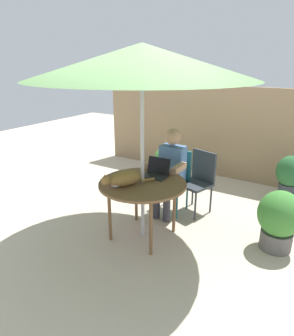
# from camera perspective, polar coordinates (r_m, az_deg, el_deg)

# --- Properties ---
(ground_plane) EXTENTS (14.00, 14.00, 0.00)m
(ground_plane) POSITION_cam_1_polar(r_m,az_deg,el_deg) (3.89, -0.79, -12.65)
(ground_plane) COLOR beige
(fence_back) EXTENTS (4.72, 0.08, 1.67)m
(fence_back) POSITION_cam_1_polar(r_m,az_deg,el_deg) (5.76, 13.03, 6.69)
(fence_back) COLOR #937756
(fence_back) RESTS_ON ground
(patio_table) EXTENTS (1.05, 1.05, 0.72)m
(patio_table) POSITION_cam_1_polar(r_m,az_deg,el_deg) (3.58, -0.84, -3.60)
(patio_table) COLOR brown
(patio_table) RESTS_ON ground
(patio_umbrella) EXTENTS (2.44, 2.44, 2.26)m
(patio_umbrella) POSITION_cam_1_polar(r_m,az_deg,el_deg) (3.29, -0.97, 19.56)
(patio_umbrella) COLOR #B7B7BC
(patio_umbrella) RESTS_ON ground
(chair_occupied) EXTENTS (0.40, 0.40, 0.89)m
(chair_occupied) POSITION_cam_1_polar(r_m,az_deg,el_deg) (4.34, 5.29, -1.49)
(chair_occupied) COLOR #1E606B
(chair_occupied) RESTS_ON ground
(chair_empty) EXTENTS (0.50, 0.50, 0.89)m
(chair_empty) POSITION_cam_1_polar(r_m,az_deg,el_deg) (4.34, 9.86, -1.70)
(chair_empty) COLOR #33383F
(chair_empty) RESTS_ON ground
(person_seated) EXTENTS (0.48, 0.48, 1.23)m
(person_seated) POSITION_cam_1_polar(r_m,az_deg,el_deg) (4.14, 4.39, 0.03)
(person_seated) COLOR #4C72A5
(person_seated) RESTS_ON ground
(laptop) EXTENTS (0.31, 0.26, 0.21)m
(laptop) POSITION_cam_1_polar(r_m,az_deg,el_deg) (3.75, 1.88, -0.51)
(laptop) COLOR black
(laptop) RESTS_ON patio_table
(cat) EXTENTS (0.41, 0.57, 0.17)m
(cat) POSITION_cam_1_polar(r_m,az_deg,el_deg) (3.44, -4.61, -2.11)
(cat) COLOR olive
(cat) RESTS_ON patio_table
(potted_plant_near_fence) EXTENTS (0.49, 0.49, 0.72)m
(potted_plant_near_fence) POSITION_cam_1_polar(r_m,az_deg,el_deg) (3.77, 23.82, -8.77)
(potted_plant_near_fence) COLOR #595654
(potted_plant_near_fence) RESTS_ON ground
(potted_plant_by_chair) EXTENTS (0.49, 0.49, 0.71)m
(potted_plant_by_chair) POSITION_cam_1_polar(r_m,az_deg,el_deg) (5.23, 4.04, 0.79)
(potted_plant_by_chair) COLOR #9E5138
(potted_plant_by_chair) RESTS_ON ground
(potted_plant_corner) EXTENTS (0.41, 0.41, 0.76)m
(potted_plant_corner) POSITION_cam_1_polar(r_m,az_deg,el_deg) (5.02, 25.44, -1.40)
(potted_plant_corner) COLOR #33383D
(potted_plant_corner) RESTS_ON ground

